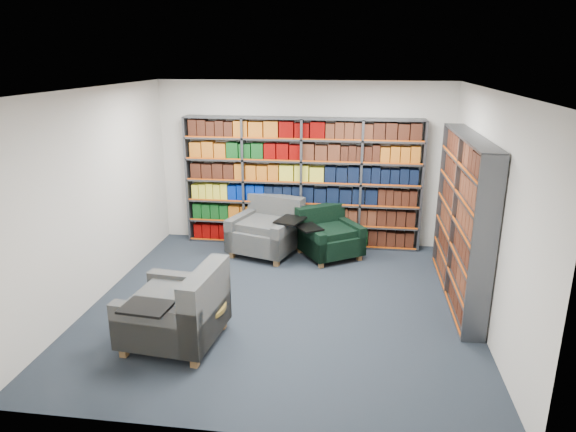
# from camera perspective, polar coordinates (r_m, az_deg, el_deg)

# --- Properties ---
(room_shell) EXTENTS (5.02, 5.02, 2.82)m
(room_shell) POSITION_cam_1_polar(r_m,az_deg,el_deg) (6.46, -0.72, 1.39)
(room_shell) COLOR #1A222C
(room_shell) RESTS_ON ground
(bookshelf_back) EXTENTS (4.00, 0.28, 2.20)m
(bookshelf_back) POSITION_cam_1_polar(r_m,az_deg,el_deg) (8.79, 1.53, 3.66)
(bookshelf_back) COLOR #47494F
(bookshelf_back) RESTS_ON ground
(bookshelf_right) EXTENTS (0.28, 2.50, 2.20)m
(bookshelf_right) POSITION_cam_1_polar(r_m,az_deg,el_deg) (7.20, 18.79, -0.38)
(bookshelf_right) COLOR #47494F
(bookshelf_right) RESTS_ON ground
(chair_teal_left) EXTENTS (1.33, 1.26, 0.91)m
(chair_teal_left) POSITION_cam_1_polar(r_m,az_deg,el_deg) (8.63, -2.17, -1.65)
(chair_teal_left) COLOR #091D34
(chair_teal_left) RESTS_ON ground
(chair_green_right) EXTENTS (1.20, 1.20, 0.79)m
(chair_green_right) POSITION_cam_1_polar(r_m,az_deg,el_deg) (8.52, 4.35, -2.30)
(chair_green_right) COLOR black
(chair_green_right) RESTS_ON ground
(chair_teal_front) EXTENTS (1.12, 1.26, 0.93)m
(chair_teal_front) POSITION_cam_1_polar(r_m,az_deg,el_deg) (6.07, -11.72, -10.55)
(chair_teal_front) COLOR #091D34
(chair_teal_front) RESTS_ON ground
(coffee_table) EXTENTS (0.86, 0.86, 0.61)m
(coffee_table) POSITION_cam_1_polar(r_m,az_deg,el_deg) (6.22, -10.87, -10.28)
(coffee_table) COLOR brown
(coffee_table) RESTS_ON ground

